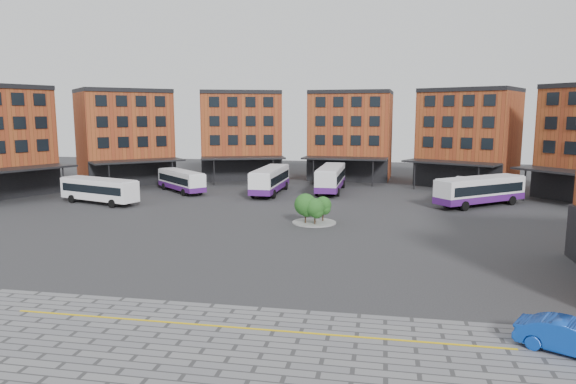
% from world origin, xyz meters
% --- Properties ---
extents(ground, '(160.00, 160.00, 0.00)m').
position_xyz_m(ground, '(0.00, 0.00, 0.00)').
color(ground, '#28282B').
rests_on(ground, ground).
extents(yellow_line, '(26.00, 0.15, 0.02)m').
position_xyz_m(yellow_line, '(2.00, -14.00, 0.03)').
color(yellow_line, gold).
rests_on(yellow_line, paving_zone).
extents(main_building, '(94.14, 42.48, 14.60)m').
position_xyz_m(main_building, '(-4.77, 38.25, 7.23)').
color(main_building, brown).
rests_on(main_building, ground).
extents(tree_island, '(4.40, 4.40, 3.07)m').
position_xyz_m(tree_island, '(1.90, 11.54, 1.63)').
color(tree_island, gray).
rests_on(tree_island, ground).
extents(bus_a, '(11.15, 5.86, 3.09)m').
position_xyz_m(bus_a, '(-25.19, 18.36, 1.83)').
color(bus_a, white).
rests_on(bus_a, ground).
extents(bus_b, '(9.41, 9.20, 3.01)m').
position_xyz_m(bus_b, '(-18.98, 29.00, 1.63)').
color(bus_b, white).
rests_on(bus_b, ground).
extents(bus_c, '(3.28, 12.54, 3.53)m').
position_xyz_m(bus_c, '(-6.48, 30.00, 1.91)').
color(bus_c, white).
rests_on(bus_c, ground).
extents(bus_d, '(3.34, 12.71, 3.57)m').
position_xyz_m(bus_d, '(1.51, 33.21, 1.93)').
color(bus_d, silver).
rests_on(bus_d, ground).
extents(bus_e, '(5.14, 10.03, 2.76)m').
position_xyz_m(bus_e, '(17.88, 27.03, 1.50)').
color(bus_e, white).
rests_on(bus_e, ground).
extents(bus_f, '(11.40, 9.96, 3.48)m').
position_xyz_m(bus_f, '(20.04, 25.06, 1.89)').
color(bus_f, white).
rests_on(bus_f, ground).
extents(blue_car, '(4.90, 3.63, 1.54)m').
position_xyz_m(blue_car, '(17.23, -13.95, 0.77)').
color(blue_car, '#0C3BA8').
rests_on(blue_car, ground).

